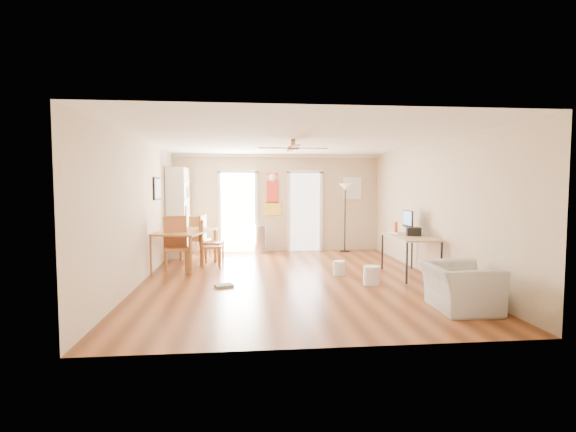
{
  "coord_description": "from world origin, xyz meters",
  "views": [
    {
      "loc": [
        -0.86,
        -7.96,
        1.75
      ],
      "look_at": [
        0.0,
        0.6,
        1.15
      ],
      "focal_mm": 26.66,
      "sensor_mm": 36.0,
      "label": 1
    }
  ],
  "objects": [
    {
      "name": "armchair",
      "position": [
        2.15,
        -2.28,
        0.33
      ],
      "size": [
        0.91,
        1.04,
        0.65
      ],
      "primitive_type": "imported",
      "rotation": [
        0.0,
        0.0,
        1.53
      ],
      "color": "#ADADA8",
      "rests_on": "floor"
    },
    {
      "name": "wall_decal",
      "position": [
        -0.13,
        3.48,
        1.55
      ],
      "size": [
        0.46,
        0.03,
        1.1
      ],
      "primitive_type": "cube",
      "color": "red",
      "rests_on": "wall_back"
    },
    {
      "name": "floor_cloth",
      "position": [
        -1.24,
        -0.54,
        0.02
      ],
      "size": [
        0.36,
        0.31,
        0.04
      ],
      "primitive_type": "cube",
      "rotation": [
        0.0,
        0.0,
        0.29
      ],
      "color": "gray",
      "rests_on": "floor"
    },
    {
      "name": "computer_desk",
      "position": [
        2.34,
        0.04,
        0.39
      ],
      "size": [
        0.73,
        1.45,
        0.78
      ],
      "primitive_type": null,
      "color": "tan",
      "rests_on": "floor"
    },
    {
      "name": "dining_chair_right_b",
      "position": [
        -1.6,
        1.28,
        0.51
      ],
      "size": [
        0.48,
        0.48,
        1.02
      ],
      "primitive_type": null,
      "rotation": [
        0.0,
        0.0,
        1.72
      ],
      "color": "#985B31",
      "rests_on": "floor"
    },
    {
      "name": "wastebasket_a",
      "position": [
        0.98,
        0.23,
        0.14
      ],
      "size": [
        0.3,
        0.3,
        0.28
      ],
      "primitive_type": "cylinder",
      "rotation": [
        0.0,
        0.0,
        -0.29
      ],
      "color": "silver",
      "rests_on": "floor"
    },
    {
      "name": "framed_poster",
      "position": [
        -2.73,
        1.4,
        1.7
      ],
      "size": [
        0.04,
        0.66,
        0.48
      ],
      "primitive_type": "cube",
      "color": "black",
      "rests_on": "wall_left"
    },
    {
      "name": "wastebasket_b",
      "position": [
        1.37,
        -0.64,
        0.17
      ],
      "size": [
        0.36,
        0.36,
        0.33
      ],
      "primitive_type": "cylinder",
      "rotation": [
        0.0,
        0.0,
        -0.3
      ],
      "color": "silver",
      "rests_on": "floor"
    },
    {
      "name": "orange_bottle",
      "position": [
        2.3,
        0.73,
        0.89
      ],
      "size": [
        0.09,
        0.09,
        0.22
      ],
      "primitive_type": "cylinder",
      "rotation": [
        0.0,
        0.0,
        -0.34
      ],
      "color": "#E45314",
      "rests_on": "computer_desk"
    },
    {
      "name": "crown_molding",
      "position": [
        0.0,
        0.0,
        2.56
      ],
      "size": [
        5.5,
        7.0,
        0.08
      ],
      "primitive_type": null,
      "color": "white",
      "rests_on": "wall_back"
    },
    {
      "name": "keyboard",
      "position": [
        2.2,
        0.53,
        0.79
      ],
      "size": [
        0.22,
        0.4,
        0.01
      ],
      "primitive_type": "cube",
      "rotation": [
        0.0,
        0.0,
        0.26
      ],
      "color": "white",
      "rests_on": "computer_desk"
    },
    {
      "name": "wall_left",
      "position": [
        -2.75,
        0.0,
        1.3
      ],
      "size": [
        0.04,
        7.0,
        2.6
      ],
      "primitive_type": null,
      "color": "beige",
      "rests_on": "floor"
    },
    {
      "name": "dining_chair_far",
      "position": [
        -1.95,
        2.58,
        0.51
      ],
      "size": [
        0.51,
        0.51,
        1.02
      ],
      "primitive_type": null,
      "rotation": [
        0.0,
        0.0,
        2.89
      ],
      "color": "olive",
      "rests_on": "floor"
    },
    {
      "name": "dining_chair_near",
      "position": [
        -2.24,
        0.72,
        0.57
      ],
      "size": [
        0.56,
        0.56,
        1.13
      ],
      "primitive_type": null,
      "rotation": [
        0.0,
        0.0,
        0.22
      ],
      "color": "#AB6237",
      "rests_on": "floor"
    },
    {
      "name": "wall_right",
      "position": [
        2.75,
        0.0,
        1.3
      ],
      "size": [
        0.04,
        7.0,
        2.6
      ],
      "primitive_type": null,
      "color": "beige",
      "rests_on": "floor"
    },
    {
      "name": "bathroom_doorway",
      "position": [
        0.75,
        3.48,
        1.05
      ],
      "size": [
        0.8,
        0.1,
        2.1
      ],
      "primitive_type": null,
      "color": "white",
      "rests_on": "wall_back"
    },
    {
      "name": "wall_back",
      "position": [
        0.0,
        3.5,
        1.3
      ],
      "size": [
        5.5,
        0.04,
        2.6
      ],
      "primitive_type": null,
      "color": "beige",
      "rests_on": "floor"
    },
    {
      "name": "printer",
      "position": [
        2.45,
        0.16,
        0.86
      ],
      "size": [
        0.34,
        0.37,
        0.16
      ],
      "primitive_type": "cube",
      "rotation": [
        0.0,
        0.0,
        -0.26
      ],
      "color": "black",
      "rests_on": "computer_desk"
    },
    {
      "name": "torchiere_lamp",
      "position": [
        1.79,
        3.19,
        0.91
      ],
      "size": [
        0.42,
        0.42,
        1.82
      ],
      "primitive_type": null,
      "rotation": [
        0.0,
        0.0,
        0.26
      ],
      "color": "black",
      "rests_on": "floor"
    },
    {
      "name": "wall_front",
      "position": [
        0.0,
        -3.5,
        1.3
      ],
      "size": [
        5.5,
        0.04,
        2.6
      ],
      "primitive_type": null,
      "color": "beige",
      "rests_on": "floor"
    },
    {
      "name": "kitchen_doorway",
      "position": [
        -1.05,
        3.48,
        1.05
      ],
      "size": [
        0.9,
        0.1,
        2.1
      ],
      "primitive_type": null,
      "color": "white",
      "rests_on": "wall_back"
    },
    {
      "name": "dining_table",
      "position": [
        -2.15,
        1.31,
        0.4
      ],
      "size": [
        1.35,
        1.8,
        0.8
      ],
      "primitive_type": null,
      "rotation": [
        0.0,
        0.0,
        -0.26
      ],
      "color": "#A67535",
      "rests_on": "floor"
    },
    {
      "name": "trash_can",
      "position": [
        -0.46,
        3.15,
        0.36
      ],
      "size": [
        0.37,
        0.37,
        0.73
      ],
      "primitive_type": "cylinder",
      "rotation": [
        0.0,
        0.0,
        -0.1
      ],
      "color": "#B8B7BA",
      "rests_on": "floor"
    },
    {
      "name": "floor",
      "position": [
        0.0,
        0.0,
        0.0
      ],
      "size": [
        7.0,
        7.0,
        0.0
      ],
      "primitive_type": "plane",
      "color": "brown",
      "rests_on": "ground"
    },
    {
      "name": "ceiling_fan",
      "position": [
        0.0,
        -0.3,
        2.43
      ],
      "size": [
        1.24,
        1.24,
        0.2
      ],
      "primitive_type": null,
      "color": "#593819",
      "rests_on": "ceiling"
    },
    {
      "name": "dining_chair_right_a",
      "position": [
        -1.6,
        1.6,
        0.55
      ],
      "size": [
        0.53,
        0.53,
        1.1
      ],
      "primitive_type": null,
      "rotation": [
        0.0,
        0.0,
        1.38
      ],
      "color": "#A16C34",
      "rests_on": "floor"
    },
    {
      "name": "ceiling",
      "position": [
        0.0,
        0.0,
        2.6
      ],
      "size": [
        5.5,
        7.0,
        0.0
      ],
      "primitive_type": null,
      "color": "silver",
      "rests_on": "floor"
    },
    {
      "name": "imac",
      "position": [
        2.47,
        0.51,
        1.02
      ],
      "size": [
        0.17,
        0.51,
        0.48
      ],
      "primitive_type": null,
      "rotation": [
        0.0,
        0.0,
        0.21
      ],
      "color": "black",
      "rests_on": "computer_desk"
    },
    {
      "name": "ac_grille",
      "position": [
        2.05,
        3.47,
        1.7
      ],
      "size": [
        0.5,
        0.04,
        0.6
      ],
      "primitive_type": "cube",
      "color": "white",
      "rests_on": "wall_back"
    },
    {
      "name": "bookshelf",
      "position": [
        -2.51,
        2.81,
        1.1
      ],
      "size": [
        0.74,
        1.08,
        2.2
      ],
      "primitive_type": null,
      "rotation": [
        0.0,
        0.0,
        -0.33
      ],
      "color": "silver",
      "rests_on": "floor"
    }
  ]
}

